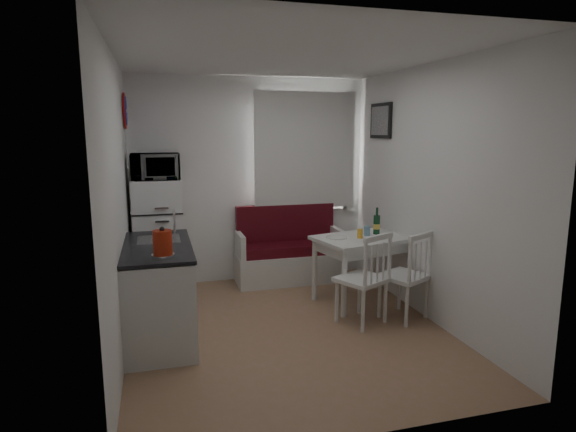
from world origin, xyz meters
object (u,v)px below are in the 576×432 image
(bench, at_px, (289,256))
(fridge, at_px, (159,238))
(kitchen_counter, at_px, (159,291))
(chair_left, at_px, (366,270))
(kettle, at_px, (163,243))
(microwave, at_px, (155,166))
(chair_right, at_px, (409,267))
(wine_bottle, at_px, (377,221))
(dining_table, at_px, (362,244))

(bench, height_order, fridge, fridge)
(fridge, bearing_deg, kitchen_counter, -90.90)
(chair_left, bearing_deg, bench, 74.76)
(kitchen_counter, relative_size, kettle, 5.23)
(fridge, distance_m, kettle, 1.76)
(chair_left, height_order, microwave, microwave)
(bench, bearing_deg, kitchen_counter, -140.33)
(kettle, bearing_deg, microwave, 91.02)
(kettle, bearing_deg, bench, 49.28)
(chair_right, distance_m, wine_bottle, 0.84)
(dining_table, relative_size, chair_left, 1.92)
(microwave, relative_size, kettle, 2.12)
(chair_right, bearing_deg, kettle, 158.25)
(kettle, bearing_deg, chair_right, 5.13)
(kettle, distance_m, wine_bottle, 2.60)
(kitchen_counter, relative_size, fridge, 0.95)
(chair_right, distance_m, microwave, 2.99)
(wine_bottle, bearing_deg, chair_right, -90.00)
(kitchen_counter, height_order, kettle, kitchen_counter)
(chair_right, bearing_deg, chair_left, 153.30)
(dining_table, bearing_deg, chair_left, -123.94)
(kitchen_counter, bearing_deg, kettle, -84.18)
(dining_table, xyz_separation_m, fridge, (-2.21, 0.85, 0.02))
(kettle, xyz_separation_m, wine_bottle, (2.40, 0.98, -0.12))
(bench, height_order, microwave, microwave)
(dining_table, height_order, chair_left, chair_left)
(fridge, xyz_separation_m, kettle, (0.03, -1.73, 0.33))
(chair_right, relative_size, fridge, 0.42)
(kettle, bearing_deg, kitchen_counter, 95.82)
(bench, height_order, kettle, kettle)
(fridge, bearing_deg, wine_bottle, -17.13)
(chair_right, bearing_deg, wine_bottle, 63.13)
(bench, xyz_separation_m, fridge, (-1.62, -0.11, 0.37))
(kitchen_counter, xyz_separation_m, dining_table, (2.23, 0.40, 0.22))
(chair_right, xyz_separation_m, wine_bottle, (0.00, 0.77, 0.33))
(kitchen_counter, height_order, chair_right, kitchen_counter)
(kitchen_counter, distance_m, chair_left, 2.00)
(bench, relative_size, microwave, 2.56)
(dining_table, height_order, kettle, kettle)
(chair_right, bearing_deg, fridge, 121.18)
(microwave, bearing_deg, bench, 5.72)
(chair_left, relative_size, wine_bottle, 1.92)
(microwave, distance_m, kettle, 1.76)
(chair_right, height_order, kettle, kettle)
(chair_left, xyz_separation_m, wine_bottle, (0.47, 0.77, 0.33))
(chair_left, bearing_deg, dining_table, 42.36)
(bench, height_order, chair_right, bench)
(dining_table, bearing_deg, kitchen_counter, 176.66)
(kettle, bearing_deg, wine_bottle, 22.24)
(microwave, bearing_deg, wine_bottle, -16.05)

